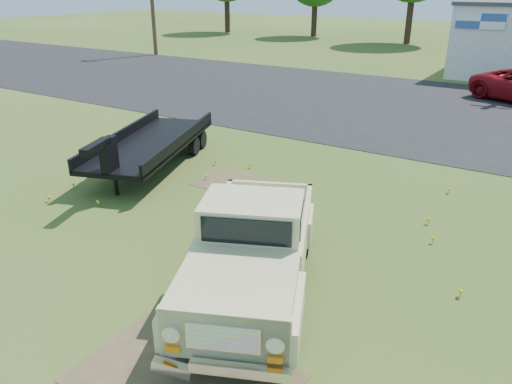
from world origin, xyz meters
TOP-DOWN VIEW (x-y plane):
  - ground at (0.00, 0.00)m, footprint 140.00×140.00m
  - asphalt_lot at (0.00, 15.00)m, footprint 90.00×14.00m
  - dirt_patch_a at (1.50, -3.00)m, footprint 3.00×2.00m
  - dirt_patch_b at (-2.00, 3.50)m, footprint 2.20×1.60m
  - vintage_pickup_truck at (1.20, -0.74)m, footprint 3.83×5.45m
  - flatbed_trailer at (-4.94, 3.31)m, footprint 3.89×6.36m

SIDE VIEW (x-z plane):
  - ground at x=0.00m, z-range 0.00..0.00m
  - asphalt_lot at x=0.00m, z-range -0.01..0.01m
  - dirt_patch_a at x=1.50m, z-range -0.01..0.01m
  - dirt_patch_b at x=-2.00m, z-range -0.01..0.01m
  - flatbed_trailer at x=-4.94m, z-range 0.00..1.64m
  - vintage_pickup_truck at x=1.20m, z-range 0.00..1.85m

